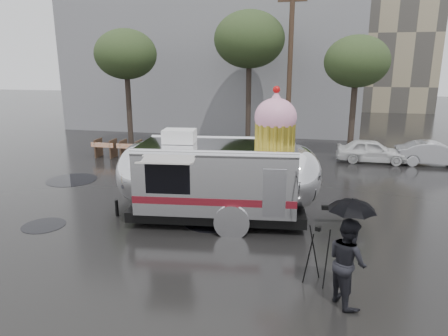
# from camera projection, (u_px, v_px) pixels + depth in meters

# --- Properties ---
(ground) EXTENTS (120.00, 120.00, 0.00)m
(ground) POSITION_uv_depth(u_px,v_px,m) (158.00, 250.00, 11.03)
(ground) COLOR black
(ground) RESTS_ON ground
(puddles) EXTENTS (9.87, 11.52, 0.01)m
(puddles) POSITION_uv_depth(u_px,v_px,m) (34.00, 226.00, 12.59)
(puddles) COLOR black
(puddles) RESTS_ON ground
(grey_building) EXTENTS (22.00, 12.00, 13.00)m
(grey_building) POSITION_uv_depth(u_px,v_px,m) (219.00, 45.00, 32.89)
(grey_building) COLOR slate
(grey_building) RESTS_ON ground
(utility_pole) EXTENTS (1.60, 0.28, 9.00)m
(utility_pole) POSITION_uv_depth(u_px,v_px,m) (290.00, 70.00, 22.54)
(utility_pole) COLOR #473323
(utility_pole) RESTS_ON ground
(tree_left) EXTENTS (3.64, 3.64, 6.95)m
(tree_left) POSITION_uv_depth(u_px,v_px,m) (126.00, 55.00, 23.41)
(tree_left) COLOR #382D26
(tree_left) RESTS_ON ground
(tree_mid) EXTENTS (4.20, 4.20, 8.03)m
(tree_mid) POSITION_uv_depth(u_px,v_px,m) (249.00, 40.00, 23.58)
(tree_mid) COLOR #382D26
(tree_mid) RESTS_ON ground
(tree_right) EXTENTS (3.36, 3.36, 6.42)m
(tree_right) POSITION_uv_depth(u_px,v_px,m) (357.00, 62.00, 20.73)
(tree_right) COLOR #382D26
(tree_right) RESTS_ON ground
(barricade_row) EXTENTS (4.30, 0.80, 1.00)m
(barricade_row) POSITION_uv_depth(u_px,v_px,m) (131.00, 149.00, 21.49)
(barricade_row) COLOR #473323
(barricade_row) RESTS_ON ground
(airstream_trailer) EXTENTS (8.19, 3.72, 4.43)m
(airstream_trailer) POSITION_uv_depth(u_px,v_px,m) (221.00, 174.00, 12.74)
(airstream_trailer) COLOR silver
(airstream_trailer) RESTS_ON ground
(person_right) EXTENTS (0.89, 1.05, 1.92)m
(person_right) POSITION_uv_depth(u_px,v_px,m) (347.00, 262.00, 8.37)
(person_right) COLOR black
(person_right) RESTS_ON ground
(umbrella_black) EXTENTS (1.20, 1.20, 2.37)m
(umbrella_black) POSITION_uv_depth(u_px,v_px,m) (351.00, 217.00, 8.11)
(umbrella_black) COLOR black
(umbrella_black) RESTS_ON ground
(tripod) EXTENTS (0.58, 0.56, 1.43)m
(tripod) POSITION_uv_depth(u_px,v_px,m) (317.00, 250.00, 9.15)
(tripod) COLOR black
(tripod) RESTS_ON ground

